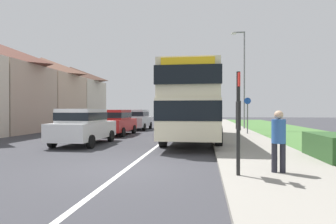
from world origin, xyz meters
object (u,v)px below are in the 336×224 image
parked_car_silver (137,119)px  street_lamp_mid (243,74)px  bus_stop_sign (238,116)px  parked_car_white (83,125)px  cycle_route_sign (248,114)px  pedestrian_at_stop (279,138)px  parked_car_red (116,121)px  double_decker_bus (193,102)px

parked_car_silver → street_lamp_mid: 9.83m
parked_car_silver → bus_stop_sign: (6.57, -16.43, 0.60)m
parked_car_white → parked_car_silver: 10.44m
parked_car_white → street_lamp_mid: street_lamp_mid is taller
cycle_route_sign → street_lamp_mid: 6.21m
parked_car_silver → cycle_route_sign: cycle_route_sign is taller
pedestrian_at_stop → cycle_route_sign: size_ratio=0.66×
parked_car_red → cycle_route_sign: size_ratio=1.72×
street_lamp_mid → parked_car_white: bearing=-128.7°
parked_car_silver → bus_stop_sign: size_ratio=1.63×
parked_car_white → cycle_route_sign: cycle_route_sign is taller
pedestrian_at_stop → street_lamp_mid: bearing=85.2°
parked_car_white → cycle_route_sign: (8.69, 6.13, 0.48)m
parked_car_white → bus_stop_sign: bearing=-42.0°
parked_car_red → parked_car_silver: 5.25m
double_decker_bus → cycle_route_sign: (3.46, 3.67, -0.71)m
parked_car_white → parked_car_silver: bearing=89.5°
parked_car_silver → bus_stop_sign: bearing=-68.2°
cycle_route_sign → street_lamp_mid: bearing=85.4°
bus_stop_sign → parked_car_white: bearing=138.0°
pedestrian_at_stop → bus_stop_sign: (-1.04, -0.44, 0.56)m
parked_car_white → street_lamp_mid: bearing=51.3°
parked_car_red → double_decker_bus: bearing=-27.4°
street_lamp_mid → pedestrian_at_stop: bearing=-94.8°
street_lamp_mid → bus_stop_sign: bearing=-98.1°
double_decker_bus → pedestrian_at_stop: bearing=-72.9°
cycle_route_sign → parked_car_white: bearing=-144.8°
parked_car_white → cycle_route_sign: size_ratio=1.68×
double_decker_bus → parked_car_red: size_ratio=2.34×
pedestrian_at_stop → parked_car_white: bearing=144.2°
parked_car_silver → cycle_route_sign: bearing=-26.7°
parked_car_red → pedestrian_at_stop: parked_car_red is taller
double_decker_bus → bus_stop_sign: double_decker_bus is taller
bus_stop_sign → street_lamp_mid: size_ratio=0.31×
parked_car_white → pedestrian_at_stop: parked_car_white is taller
parked_car_white → parked_car_red: 5.20m
street_lamp_mid → double_decker_bus: bearing=-113.6°
bus_stop_sign → street_lamp_mid: 17.80m
double_decker_bus → street_lamp_mid: bearing=66.4°
double_decker_bus → parked_car_red: bearing=152.6°
parked_car_white → parked_car_red: size_ratio=0.98×
double_decker_bus → bus_stop_sign: (1.43, -8.44, -0.60)m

